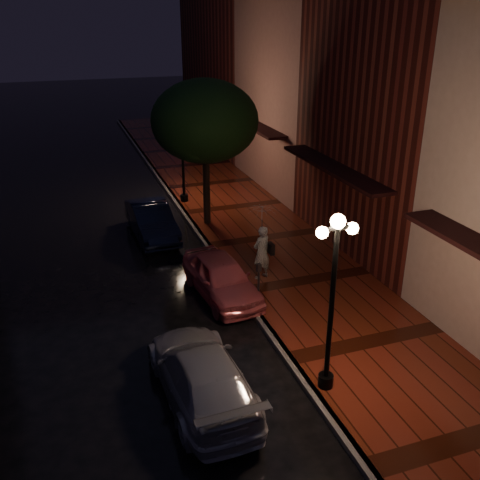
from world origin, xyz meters
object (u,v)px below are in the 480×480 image
object	(u,v)px
streetlamp_far	(182,149)
woman_with_umbrella	(262,231)
silver_car	(202,374)
navy_car	(151,221)
parking_meter	(259,281)
street_tree	(205,124)
streetlamp_near	(332,294)
pink_car	(221,277)

from	to	relation	value
streetlamp_far	woman_with_umbrella	world-z (taller)	streetlamp_far
silver_car	navy_car	bearing A→B (deg)	-96.04
streetlamp_far	parking_meter	world-z (taller)	streetlamp_far
navy_car	parking_meter	size ratio (longest dim) A/B	2.86
silver_car	woman_with_umbrella	bearing A→B (deg)	-126.54
street_tree	silver_car	bearing A→B (deg)	-106.59
streetlamp_near	pink_car	distance (m)	5.60
streetlamp_far	street_tree	xyz separation A→B (m)	(0.26, -3.01, 1.64)
streetlamp_far	woman_with_umbrella	size ratio (longest dim) A/B	1.70
woman_with_umbrella	parking_meter	distance (m)	2.08
pink_car	streetlamp_near	bearing A→B (deg)	-85.31
streetlamp_far	silver_car	bearing A→B (deg)	-101.91
pink_car	silver_car	distance (m)	4.80
streetlamp_near	pink_car	xyz separation A→B (m)	(-0.95, 5.16, -1.95)
streetlamp_far	pink_car	size ratio (longest dim) A/B	1.13
streetlamp_far	navy_car	bearing A→B (deg)	-122.32
pink_car	woman_with_umbrella	bearing A→B (deg)	12.21
parking_meter	streetlamp_near	bearing A→B (deg)	-95.74
streetlamp_near	streetlamp_far	xyz separation A→B (m)	(0.00, 14.00, 0.00)
street_tree	pink_car	size ratio (longest dim) A/B	1.52
streetlamp_near	pink_car	world-z (taller)	streetlamp_near
parking_meter	pink_car	bearing A→B (deg)	112.16
street_tree	streetlamp_far	bearing A→B (deg)	94.91
streetlamp_far	woman_with_umbrella	xyz separation A→B (m)	(0.58, -8.35, -0.78)
streetlamp_far	parking_meter	xyz separation A→B (m)	(-0.20, -10.10, -1.59)
streetlamp_near	navy_car	distance (m)	11.03
streetlamp_far	navy_car	world-z (taller)	streetlamp_far
navy_car	silver_car	xyz separation A→B (m)	(-0.68, -9.92, -0.02)
street_tree	silver_car	size ratio (longest dim) A/B	1.30
pink_car	navy_car	distance (m)	5.62
streetlamp_near	woman_with_umbrella	size ratio (longest dim) A/B	1.70
street_tree	woman_with_umbrella	distance (m)	5.87
streetlamp_far	pink_car	bearing A→B (deg)	-96.13
streetlamp_far	pink_car	xyz separation A→B (m)	(-0.95, -8.84, -1.95)
streetlamp_near	streetlamp_far	size ratio (longest dim) A/B	1.00
street_tree	silver_car	distance (m)	11.30
streetlamp_far	navy_car	xyz separation A→B (m)	(-2.12, -3.35, -1.93)
navy_car	parking_meter	world-z (taller)	parking_meter
streetlamp_far	parking_meter	size ratio (longest dim) A/B	3.03
pink_car	navy_car	size ratio (longest dim) A/B	0.93
street_tree	silver_car	xyz separation A→B (m)	(-3.06, -10.26, -3.60)
street_tree	parking_meter	bearing A→B (deg)	-93.70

